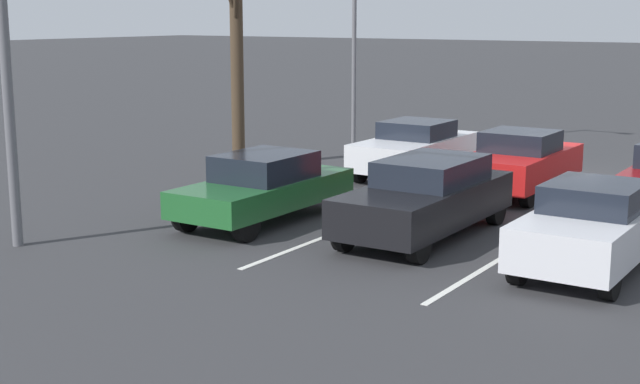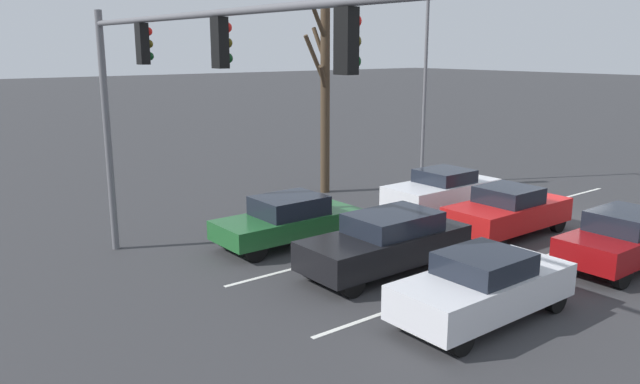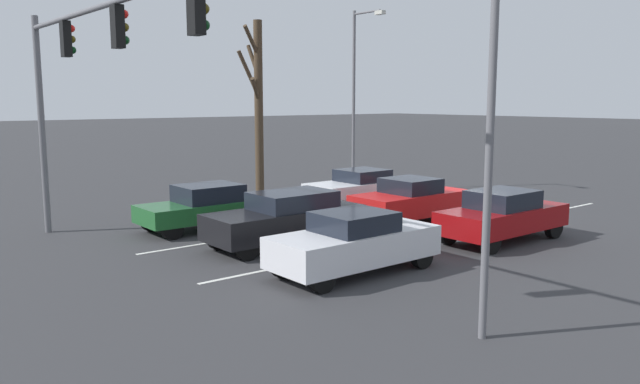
% 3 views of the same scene
% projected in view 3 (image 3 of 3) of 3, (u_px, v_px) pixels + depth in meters
% --- Properties ---
extents(ground_plane, '(240.00, 240.00, 0.00)m').
position_uv_depth(ground_plane, '(463.00, 214.00, 22.82)').
color(ground_plane, '#333335').
extents(lane_stripe_left_divider, '(0.12, 17.72, 0.01)m').
position_uv_depth(lane_stripe_left_divider, '(450.00, 232.00, 19.69)').
color(lane_stripe_left_divider, silver).
rests_on(lane_stripe_left_divider, ground_plane).
extents(lane_stripe_center_divider, '(0.12, 17.72, 0.01)m').
position_uv_depth(lane_stripe_center_divider, '(373.00, 216.00, 22.40)').
color(lane_stripe_center_divider, silver).
rests_on(lane_stripe_center_divider, ground_plane).
extents(car_silver_leftlane_front, '(1.73, 4.31, 1.51)m').
position_uv_depth(car_silver_leftlane_front, '(355.00, 242.00, 15.01)').
color(car_silver_leftlane_front, silver).
rests_on(car_silver_leftlane_front, ground_plane).
extents(car_black_midlane_front, '(1.80, 4.68, 1.54)m').
position_uv_depth(car_black_midlane_front, '(287.00, 218.00, 17.93)').
color(car_black_midlane_front, black).
rests_on(car_black_midlane_front, ground_plane).
extents(car_darkgreen_rightlane_front, '(1.78, 4.42, 1.45)m').
position_uv_depth(car_darkgreen_rightlane_front, '(208.00, 206.00, 20.21)').
color(car_darkgreen_rightlane_front, '#1E5928').
rests_on(car_darkgreen_rightlane_front, ground_plane).
extents(car_maroon_leftlane_second, '(1.72, 4.36, 1.53)m').
position_uv_depth(car_maroon_leftlane_second, '(503.00, 215.00, 18.39)').
color(car_maroon_leftlane_second, maroon).
rests_on(car_maroon_leftlane_second, ground_plane).
extents(car_red_midlane_second, '(1.84, 4.23, 1.53)m').
position_uv_depth(car_red_midlane_second, '(411.00, 200.00, 21.21)').
color(car_red_midlane_second, red).
rests_on(car_red_midlane_second, ground_plane).
extents(car_white_rightlane_second, '(1.83, 4.35, 1.50)m').
position_uv_depth(car_white_rightlane_second, '(361.00, 188.00, 24.04)').
color(car_white_rightlane_second, silver).
rests_on(car_white_rightlane_second, ground_plane).
extents(traffic_signal_gantry, '(12.75, 0.37, 6.68)m').
position_uv_depth(traffic_signal_gantry, '(85.00, 61.00, 15.75)').
color(traffic_signal_gantry, slate).
rests_on(traffic_signal_gantry, ground_plane).
extents(street_lamp_right_shoulder, '(1.92, 0.24, 8.06)m').
position_uv_depth(street_lamp_right_shoulder, '(357.00, 89.00, 27.94)').
color(street_lamp_right_shoulder, slate).
rests_on(street_lamp_right_shoulder, ground_plane).
extents(street_lamp_left_shoulder, '(1.64, 0.24, 7.81)m').
position_uv_depth(street_lamp_left_shoulder, '(484.00, 81.00, 10.47)').
color(street_lamp_left_shoulder, slate).
rests_on(street_lamp_left_shoulder, ground_plane).
extents(bare_tree_near, '(1.37, 1.24, 7.46)m').
position_uv_depth(bare_tree_near, '(258.00, 104.00, 26.50)').
color(bare_tree_near, '#423323').
rests_on(bare_tree_near, ground_plane).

